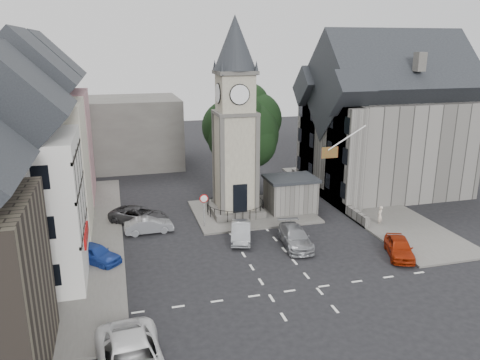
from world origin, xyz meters
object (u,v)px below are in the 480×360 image
object	(u,v)px
car_west_blue	(95,254)
car_east_red	(399,247)
stone_shelter	(290,194)
clock_tower	(235,120)
pedestrian	(380,216)

from	to	relation	value
car_west_blue	car_east_red	distance (m)	20.57
stone_shelter	car_east_red	size ratio (longest dim) A/B	1.10
car_west_blue	clock_tower	bearing A→B (deg)	-15.42
car_west_blue	pedestrian	bearing A→B (deg)	-42.71
stone_shelter	pedestrian	xyz separation A→B (m)	(5.74, -5.01, -0.74)
stone_shelter	car_west_blue	distance (m)	17.28
stone_shelter	car_east_red	xyz separation A→B (m)	(3.94, -10.50, -0.88)
car_east_red	pedestrian	size ratio (longest dim) A/B	2.42
clock_tower	car_east_red	distance (m)	15.90
clock_tower	stone_shelter	xyz separation A→B (m)	(4.80, -0.49, -6.57)
clock_tower	stone_shelter	bearing A→B (deg)	-5.84
pedestrian	clock_tower	bearing A→B (deg)	-64.69
clock_tower	car_west_blue	bearing A→B (deg)	-149.92
stone_shelter	clock_tower	bearing A→B (deg)	174.16
car_west_blue	pedestrian	distance (m)	21.92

